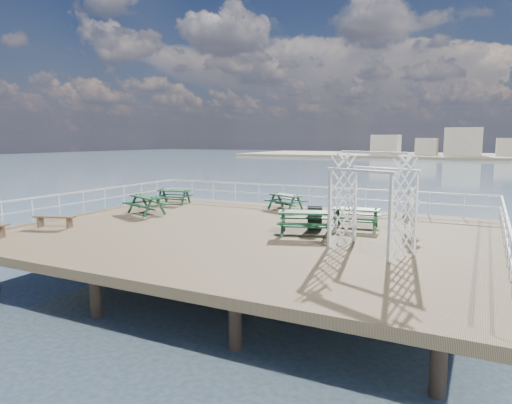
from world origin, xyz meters
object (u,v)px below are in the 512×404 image
object	(u,v)px
trellis_arbor	(371,207)
picnic_table_a	(174,194)
person	(411,211)
picnic_table_c	(356,214)
picnic_table_d	(146,201)
picnic_table_e	(306,218)
flat_bench_far	(55,219)
picnic_table_b	(286,199)

from	to	relation	value
trellis_arbor	picnic_table_a	bearing A→B (deg)	178.95
trellis_arbor	person	world-z (taller)	trellis_arbor
picnic_table_c	trellis_arbor	xyz separation A→B (m)	(1.35, -3.52, 0.83)
picnic_table_d	picnic_table_e	size ratio (longest dim) A/B	0.99
flat_bench_far	person	world-z (taller)	person
trellis_arbor	person	bearing A→B (deg)	101.60
picnic_table_c	flat_bench_far	xyz separation A→B (m)	(-10.77, -5.40, -0.21)
picnic_table_b	picnic_table_c	distance (m)	5.44
picnic_table_d	trellis_arbor	world-z (taller)	trellis_arbor
picnic_table_b	flat_bench_far	distance (m)	10.69
person	picnic_table_e	bearing A→B (deg)	-158.52
picnic_table_e	trellis_arbor	world-z (taller)	trellis_arbor
picnic_table_d	picnic_table_b	bearing A→B (deg)	61.30
flat_bench_far	trellis_arbor	xyz separation A→B (m)	(12.12, 1.88, 1.04)
picnic_table_b	picnic_table_c	bearing A→B (deg)	-11.87
picnic_table_c	flat_bench_far	bearing A→B (deg)	-159.06
person	picnic_table_c	bearing A→B (deg)	166.03
picnic_table_d	picnic_table_e	distance (m)	8.55
picnic_table_d	flat_bench_far	bearing A→B (deg)	-78.76
picnic_table_a	flat_bench_far	size ratio (longest dim) A/B	1.14
picnic_table_b	person	distance (m)	7.39
picnic_table_e	person	size ratio (longest dim) A/B	1.40
picnic_table_b	picnic_table_d	distance (m)	6.84
picnic_table_e	person	distance (m)	3.93
person	picnic_table_d	bearing A→B (deg)	176.67
picnic_table_b	flat_bench_far	world-z (taller)	picnic_table_b
picnic_table_d	trellis_arbor	xyz separation A→B (m)	(11.17, -2.52, 0.79)
picnic_table_c	flat_bench_far	distance (m)	12.05
trellis_arbor	flat_bench_far	bearing A→B (deg)	-146.44
picnic_table_b	person	world-z (taller)	person
picnic_table_b	picnic_table_d	xyz separation A→B (m)	(-5.40, -4.19, 0.06)
picnic_table_a	picnic_table_e	distance (m)	10.33
picnic_table_b	picnic_table_d	world-z (taller)	picnic_table_d
picnic_table_b	picnic_table_e	distance (m)	6.14
flat_bench_far	trellis_arbor	world-z (taller)	trellis_arbor
picnic_table_c	flat_bench_far	size ratio (longest dim) A/B	1.15
picnic_table_c	person	xyz separation A→B (m)	(2.11, -0.26, 0.30)
picnic_table_b	trellis_arbor	bearing A→B (deg)	-25.31
picnic_table_b	person	size ratio (longest dim) A/B	1.26
picnic_table_c	flat_bench_far	world-z (taller)	picnic_table_c
flat_bench_far	person	xyz separation A→B (m)	(12.88, 5.14, 0.51)
flat_bench_far	picnic_table_c	bearing A→B (deg)	7.38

